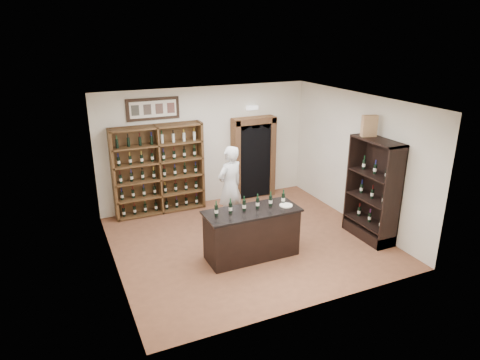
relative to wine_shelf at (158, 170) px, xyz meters
name	(u,v)px	position (x,y,z in m)	size (l,w,h in m)	color
floor	(248,241)	(1.30, -2.33, -1.10)	(5.50, 5.50, 0.00)	brown
ceiling	(249,102)	(1.30, -2.33, 1.90)	(5.50, 5.50, 0.00)	white
wall_back	(206,146)	(1.30, 0.17, 0.40)	(5.50, 0.04, 3.00)	white
wall_left	(109,196)	(-1.45, -2.33, 0.40)	(0.04, 5.00, 3.00)	white
wall_right	(357,159)	(4.05, -2.33, 0.40)	(0.04, 5.00, 3.00)	white
wine_shelf	(158,170)	(0.00, 0.00, 0.00)	(2.20, 0.38, 2.20)	#51311B
framed_picture	(153,109)	(0.00, 0.14, 1.45)	(1.25, 0.04, 0.52)	black
arched_doorway	(253,156)	(2.55, 0.00, 0.04)	(1.17, 0.35, 2.17)	black
emergency_light	(252,108)	(2.55, 0.09, 1.30)	(0.30, 0.10, 0.10)	white
tasting_counter	(252,234)	(1.10, -2.93, -0.61)	(1.88, 0.78, 1.00)	black
counter_bottle_0	(216,210)	(0.38, -2.88, 0.01)	(0.07, 0.07, 0.30)	black
counter_bottle_1	(230,208)	(0.67, -2.88, 0.01)	(0.07, 0.07, 0.30)	black
counter_bottle_2	(244,205)	(0.96, -2.88, 0.01)	(0.07, 0.07, 0.30)	black
counter_bottle_3	(258,203)	(1.24, -2.88, 0.01)	(0.07, 0.07, 0.30)	black
counter_bottle_4	(271,201)	(1.53, -2.88, 0.01)	(0.07, 0.07, 0.30)	black
counter_bottle_5	(283,198)	(1.82, -2.88, 0.01)	(0.07, 0.07, 0.30)	black
side_cabinet	(372,205)	(3.82, -3.23, -0.35)	(0.48, 1.20, 2.20)	black
shopkeeper	(230,187)	(1.28, -1.42, -0.15)	(0.69, 0.45, 1.89)	silver
plate	(286,205)	(1.81, -3.02, -0.09)	(0.26, 0.26, 0.02)	white
wine_crate	(369,126)	(3.77, -2.94, 1.32)	(0.32, 0.13, 0.45)	tan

